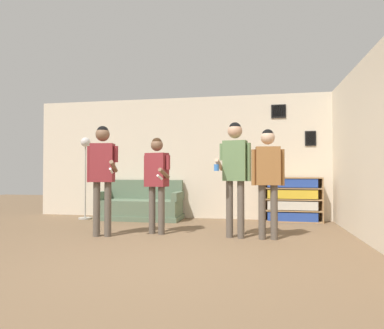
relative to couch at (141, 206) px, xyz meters
name	(u,v)px	position (x,y,z in m)	size (l,w,h in m)	color
ground_plane	(147,265)	(1.29, -3.48, -0.28)	(20.00, 20.00, 0.00)	brown
wall_back	(203,157)	(1.30, 0.42, 1.07)	(7.87, 0.08, 2.70)	beige
wall_right	(362,151)	(4.06, -1.54, 1.07)	(0.06, 6.27, 2.70)	beige
couch	(141,206)	(0.00, 0.00, 0.00)	(1.80, 0.80, 0.84)	#5B7056
bookshelf	(292,200)	(3.19, 0.20, 0.17)	(1.20, 0.30, 0.92)	#A87F51
floor_lamp	(85,160)	(-1.20, -0.21, 1.00)	(0.28, 0.28, 1.79)	#ADA89E
person_player_foreground_left	(102,168)	(0.06, -2.02, 0.81)	(0.54, 0.45, 1.76)	brown
person_player_foreground_center	(157,175)	(0.85, -1.64, 0.69)	(0.49, 0.52, 1.60)	brown
person_watcher_holding_cup	(235,166)	(2.15, -1.73, 0.84)	(0.55, 0.42, 1.81)	brown
person_spectator_near_bookshelf	(268,172)	(2.65, -1.76, 0.75)	(0.50, 0.23, 1.68)	brown
drinking_cup	(281,174)	(2.97, 0.20, 0.69)	(0.09, 0.09, 0.12)	yellow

